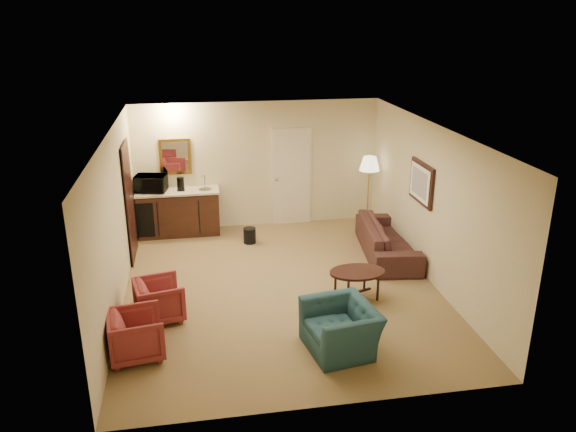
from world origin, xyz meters
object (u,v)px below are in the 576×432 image
Objects in this scene: wetbar_cabinet at (179,212)px; sofa at (388,234)px; coffee_table at (357,285)px; microwave at (151,182)px; coffee_maker at (181,184)px; rose_chair_near at (159,298)px; rose_chair_far at (136,333)px; floor_lamp at (368,193)px; teal_armchair at (341,321)px; waste_bin at (250,236)px.

sofa is (3.80, -1.73, -0.04)m from wetbar_cabinet.
coffee_table is at bearing 153.45° from sofa.
microwave is 0.58m from coffee_maker.
rose_chair_far reaches higher than rose_chair_near.
floor_lamp is at bearing -55.97° from rose_chair_far.
floor_lamp is (1.70, 4.28, 0.34)m from teal_armchair.
coffee_maker reaches higher than rose_chair_far.
teal_armchair is 3.98m from waste_bin.
floor_lamp reaches higher than rose_chair_near.
waste_bin is (1.85, 3.60, -0.20)m from rose_chair_far.
floor_lamp reaches higher than sofa.
coffee_table is 3.24× the size of coffee_maker.
teal_armchair reaches higher than sofa.
floor_lamp is (0.05, 1.41, 0.35)m from sofa.
coffee_maker is at bearing 7.54° from microwave.
teal_armchair is 3.21× the size of waste_bin.
coffee_table is (2.75, -3.32, -0.21)m from wetbar_cabinet.
teal_armchair is at bearing -129.22° from rose_chair_near.
wetbar_cabinet is 6.13× the size of coffee_maker.
teal_armchair reaches higher than coffee_table.
teal_armchair is 1.40× the size of rose_chair_far.
teal_armchair is at bearing -111.64° from floor_lamp.
coffee_maker is (0.57, 4.31, 0.71)m from rose_chair_far.
microwave is at bearing -160.01° from teal_armchair.
waste_bin is at bearing -178.09° from teal_armchair.
coffee_table is 1.46× the size of microwave.
rose_chair_near is 0.78× the size of coffee_table.
coffee_table is at bearing -50.39° from wetbar_cabinet.
coffee_maker reaches higher than sofa.
coffee_table is (3.00, 0.07, -0.09)m from rose_chair_near.
sofa is at bearing -67.55° from rose_chair_far.
waste_bin is at bearing 74.48° from sofa.
coffee_maker is at bearing 150.74° from waste_bin.
waste_bin is (1.35, -0.72, -0.31)m from wetbar_cabinet.
sofa is at bearing -24.54° from wetbar_cabinet.
floor_lamp is (4.10, 3.07, 0.43)m from rose_chair_near.
rose_chair_far is 1.17× the size of microwave.
wetbar_cabinet is 3.88m from floor_lamp.
teal_armchair is at bearing -81.08° from coffee_maker.
coffee_maker reaches higher than teal_armchair.
floor_lamp is at bearing 7.18° from microwave.
rose_chair_far is 2.29× the size of waste_bin.
rose_chair_far is at bearing -137.40° from floor_lamp.
rose_chair_near is at bearing -143.17° from floor_lamp.
teal_armchair is 1.43m from coffee_table.
coffee_maker is at bearing -16.15° from rose_chair_far.
coffee_table is at bearing -110.15° from floor_lamp.
teal_armchair is at bearing 157.09° from sofa.
sofa is at bearing -10.52° from microwave.
rose_chair_near is 3.48m from coffee_maker.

